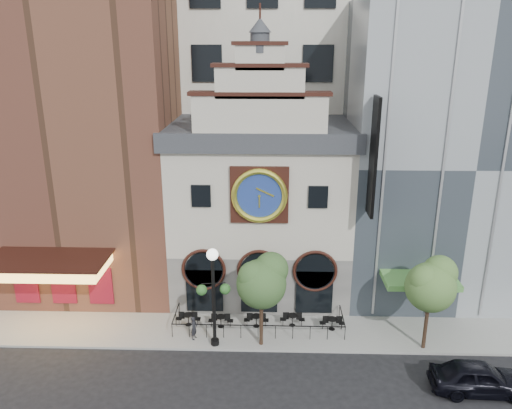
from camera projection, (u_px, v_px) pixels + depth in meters
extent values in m
plane|color=black|center=(258.00, 352.00, 29.57)|extent=(120.00, 120.00, 0.00)
cube|color=gray|center=(259.00, 328.00, 31.92)|extent=(44.00, 5.00, 0.15)
cube|color=#605E5B|center=(261.00, 262.00, 36.49)|extent=(12.00, 8.00, 4.00)
cube|color=beige|center=(261.00, 190.00, 34.77)|extent=(12.00, 8.00, 7.00)
cube|color=#2D3035|center=(261.00, 132.00, 33.49)|extent=(12.60, 8.60, 1.20)
cube|color=black|center=(259.00, 195.00, 30.62)|extent=(3.60, 0.25, 3.60)
cylinder|color=navy|center=(259.00, 196.00, 30.48)|extent=(3.10, 0.12, 3.10)
torus|color=gold|center=(259.00, 196.00, 30.41)|extent=(3.46, 0.36, 3.46)
cylinder|color=#2D3035|center=(260.00, 43.00, 28.29)|extent=(1.10, 1.10, 1.10)
cone|color=#2D3035|center=(260.00, 25.00, 27.99)|extent=(1.30, 1.30, 0.80)
cube|color=brown|center=(79.00, 113.00, 35.47)|extent=(14.00, 12.00, 25.00)
cube|color=#FFBF59|center=(48.00, 266.00, 30.76)|extent=(7.00, 3.40, 0.70)
cube|color=black|center=(47.00, 259.00, 30.62)|extent=(7.40, 3.80, 0.15)
cube|color=maroon|center=(63.00, 285.00, 33.02)|extent=(5.60, 0.15, 2.60)
cube|color=gray|center=(444.00, 150.00, 35.52)|extent=(14.00, 12.00, 20.00)
cube|color=#5A9F48|center=(420.00, 280.00, 30.87)|extent=(4.50, 2.40, 0.35)
cube|color=black|center=(373.00, 158.00, 28.74)|extent=(0.18, 1.60, 7.00)
cube|color=beige|center=(264.00, 10.00, 42.30)|extent=(20.00, 16.00, 40.00)
cylinder|color=black|center=(188.00, 315.00, 31.89)|extent=(0.68, 0.68, 0.03)
cylinder|color=black|center=(188.00, 320.00, 32.00)|extent=(0.06, 0.06, 0.72)
cylinder|color=black|center=(221.00, 317.00, 31.67)|extent=(0.68, 0.68, 0.03)
cylinder|color=black|center=(221.00, 322.00, 31.78)|extent=(0.06, 0.06, 0.72)
cylinder|color=black|center=(256.00, 316.00, 31.73)|extent=(0.68, 0.68, 0.03)
cylinder|color=black|center=(256.00, 321.00, 31.84)|extent=(0.06, 0.06, 0.72)
cylinder|color=black|center=(292.00, 315.00, 31.81)|extent=(0.68, 0.68, 0.03)
cylinder|color=black|center=(292.00, 320.00, 31.92)|extent=(0.06, 0.06, 0.72)
cylinder|color=black|center=(332.00, 319.00, 31.39)|extent=(0.68, 0.68, 0.03)
cylinder|color=black|center=(332.00, 324.00, 31.51)|extent=(0.06, 0.06, 0.72)
imported|color=black|center=(480.00, 378.00, 25.98)|extent=(5.11, 2.21, 1.72)
imported|color=black|center=(194.00, 328.00, 30.41)|extent=(0.50, 0.63, 1.50)
cylinder|color=black|center=(214.00, 303.00, 29.17)|extent=(0.20, 0.20, 5.68)
cylinder|color=black|center=(215.00, 342.00, 30.01)|extent=(0.50, 0.50, 0.34)
sphere|color=white|center=(212.00, 254.00, 28.21)|extent=(0.68, 0.68, 0.68)
sphere|color=#285722|center=(202.00, 290.00, 28.85)|extent=(0.64, 0.64, 0.64)
sphere|color=#285722|center=(225.00, 289.00, 28.96)|extent=(0.64, 0.64, 0.64)
cylinder|color=#382619|center=(261.00, 321.00, 29.60)|extent=(0.22, 0.22, 3.14)
sphere|color=#2E5020|center=(261.00, 284.00, 28.83)|extent=(2.91, 2.91, 2.91)
sphere|color=#2E5020|center=(271.00, 269.00, 28.89)|extent=(2.02, 2.02, 2.02)
sphere|color=#2E5020|center=(254.00, 277.00, 28.46)|extent=(1.79, 1.79, 1.79)
cylinder|color=#382619|center=(426.00, 324.00, 29.28)|extent=(0.22, 0.22, 3.11)
sphere|color=#426929|center=(430.00, 287.00, 28.52)|extent=(2.89, 2.89, 2.89)
sphere|color=#426929|center=(440.00, 272.00, 28.58)|extent=(2.00, 2.00, 2.00)
sphere|color=#426929|center=(425.00, 280.00, 28.15)|extent=(1.78, 1.78, 1.78)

